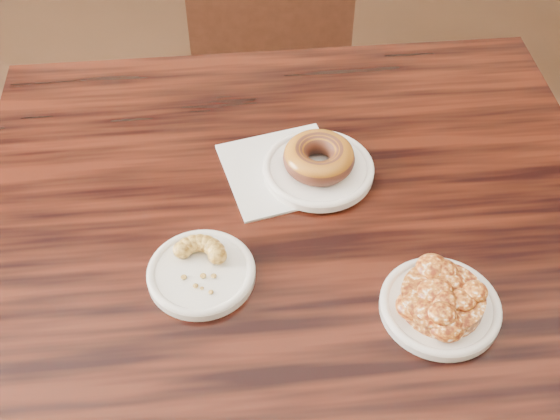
{
  "coord_description": "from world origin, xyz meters",
  "views": [
    {
      "loc": [
        -0.06,
        -0.58,
        1.52
      ],
      "look_at": [
        -0.08,
        0.07,
        0.8
      ],
      "focal_mm": 45.0,
      "sensor_mm": 36.0,
      "label": 1
    }
  ],
  "objects_px": {
    "cafe_table": "(296,380)",
    "glazed_donut": "(319,158)",
    "apple_fritter": "(443,297)",
    "cruller_fragment": "(200,265)",
    "chair_far": "(268,35)"
  },
  "relations": [
    {
      "from": "cruller_fragment",
      "to": "glazed_donut",
      "type": "bearing_deg",
      "value": 51.51
    },
    {
      "from": "apple_fritter",
      "to": "cruller_fragment",
      "type": "xyz_separation_m",
      "value": [
        -0.32,
        0.05,
        -0.01
      ]
    },
    {
      "from": "cruller_fragment",
      "to": "cafe_table",
      "type": "bearing_deg",
      "value": 20.69
    },
    {
      "from": "cafe_table",
      "to": "apple_fritter",
      "type": "xyz_separation_m",
      "value": [
        0.18,
        -0.1,
        0.4
      ]
    },
    {
      "from": "cafe_table",
      "to": "glazed_donut",
      "type": "bearing_deg",
      "value": 73.19
    },
    {
      "from": "chair_far",
      "to": "apple_fritter",
      "type": "xyz_separation_m",
      "value": [
        0.27,
        -1.07,
        0.33
      ]
    },
    {
      "from": "apple_fritter",
      "to": "cruller_fragment",
      "type": "height_order",
      "value": "apple_fritter"
    },
    {
      "from": "apple_fritter",
      "to": "glazed_donut",
      "type": "bearing_deg",
      "value": 122.36
    },
    {
      "from": "cafe_table",
      "to": "chair_far",
      "type": "xyz_separation_m",
      "value": [
        -0.09,
        0.98,
        0.08
      ]
    },
    {
      "from": "apple_fritter",
      "to": "cruller_fragment",
      "type": "distance_m",
      "value": 0.32
    },
    {
      "from": "cafe_table",
      "to": "cruller_fragment",
      "type": "distance_m",
      "value": 0.42
    },
    {
      "from": "apple_fritter",
      "to": "cruller_fragment",
      "type": "relative_size",
      "value": 1.67
    },
    {
      "from": "cafe_table",
      "to": "chair_far",
      "type": "relative_size",
      "value": 1.06
    },
    {
      "from": "cafe_table",
      "to": "chair_far",
      "type": "distance_m",
      "value": 0.98
    },
    {
      "from": "chair_far",
      "to": "cruller_fragment",
      "type": "distance_m",
      "value": 1.08
    }
  ]
}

